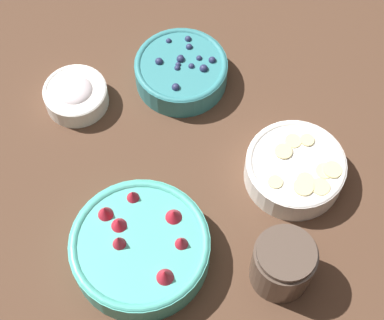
% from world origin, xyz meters
% --- Properties ---
extents(ground_plane, '(4.00, 4.00, 0.00)m').
position_xyz_m(ground_plane, '(0.00, 0.00, 0.00)').
color(ground_plane, '#4C3323').
extents(bowl_strawberries, '(0.22, 0.22, 0.08)m').
position_xyz_m(bowl_strawberries, '(-0.13, 0.08, 0.04)').
color(bowl_strawberries, '#47AD9E').
rests_on(bowl_strawberries, ground_plane).
extents(bowl_blueberries, '(0.17, 0.17, 0.06)m').
position_xyz_m(bowl_blueberries, '(0.19, -0.08, 0.03)').
color(bowl_blueberries, teal).
rests_on(bowl_blueberries, ground_plane).
extents(bowl_bananas, '(0.17, 0.17, 0.05)m').
position_xyz_m(bowl_bananas, '(-0.06, -0.21, 0.03)').
color(bowl_bananas, white).
rests_on(bowl_bananas, ground_plane).
extents(bowl_cream, '(0.12, 0.12, 0.05)m').
position_xyz_m(bowl_cream, '(0.19, 0.12, 0.03)').
color(bowl_cream, white).
rests_on(bowl_cream, ground_plane).
extents(jar_chocolate, '(0.10, 0.10, 0.10)m').
position_xyz_m(jar_chocolate, '(-0.22, -0.12, 0.05)').
color(jar_chocolate, '#4C3D33').
rests_on(jar_chocolate, ground_plane).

